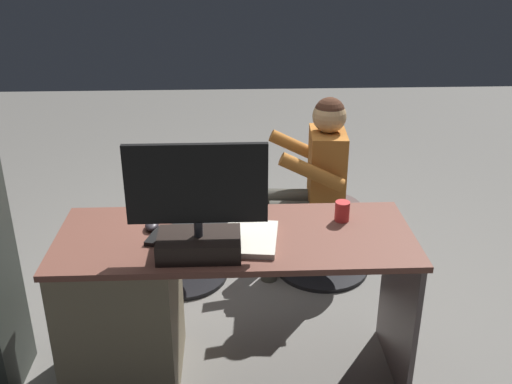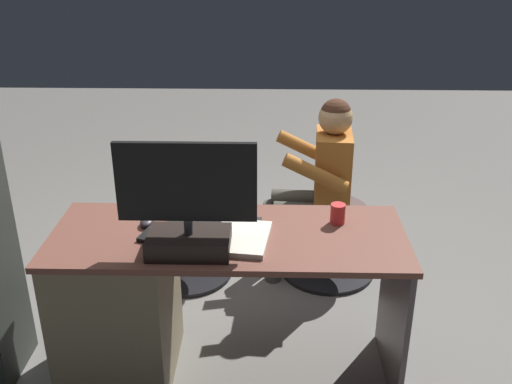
# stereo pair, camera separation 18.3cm
# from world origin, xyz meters

# --- Properties ---
(ground_plane) EXTENTS (10.00, 10.00, 0.00)m
(ground_plane) POSITION_xyz_m (0.00, 0.00, 0.00)
(ground_plane) COLOR slate
(desk) EXTENTS (1.54, 0.60, 0.74)m
(desk) POSITION_xyz_m (0.41, 0.44, 0.40)
(desk) COLOR brown
(desk) RESTS_ON ground_plane
(monitor) EXTENTS (0.55, 0.21, 0.47)m
(monitor) POSITION_xyz_m (0.15, 0.59, 0.90)
(monitor) COLOR black
(monitor) RESTS_ON desk
(keyboard) EXTENTS (0.42, 0.14, 0.02)m
(keyboard) POSITION_xyz_m (0.07, 0.38, 0.75)
(keyboard) COLOR #242526
(keyboard) RESTS_ON desk
(computer_mouse) EXTENTS (0.06, 0.10, 0.04)m
(computer_mouse) POSITION_xyz_m (0.36, 0.36, 0.76)
(computer_mouse) COLOR #2E282E
(computer_mouse) RESTS_ON desk
(cup) EXTENTS (0.07, 0.07, 0.09)m
(cup) POSITION_xyz_m (-0.48, 0.32, 0.79)
(cup) COLOR red
(cup) RESTS_ON desk
(tv_remote) EXTENTS (0.08, 0.16, 0.02)m
(tv_remote) POSITION_xyz_m (0.34, 0.45, 0.75)
(tv_remote) COLOR black
(tv_remote) RESTS_ON desk
(notebook_binder) EXTENTS (0.26, 0.32, 0.02)m
(notebook_binder) POSITION_xyz_m (-0.06, 0.49, 0.75)
(notebook_binder) COLOR silver
(notebook_binder) RESTS_ON desk
(office_chair_teddy) EXTENTS (0.54, 0.54, 0.43)m
(office_chair_teddy) POSITION_xyz_m (0.32, -0.42, 0.25)
(office_chair_teddy) COLOR black
(office_chair_teddy) RESTS_ON ground_plane
(teddy_bear) EXTENTS (0.26, 0.27, 0.38)m
(teddy_bear) POSITION_xyz_m (0.32, -0.43, 0.61)
(teddy_bear) COLOR #DCB583
(teddy_bear) RESTS_ON office_chair_teddy
(visitor_chair) EXTENTS (0.57, 0.57, 0.43)m
(visitor_chair) POSITION_xyz_m (-0.54, -0.48, 0.24)
(visitor_chair) COLOR black
(visitor_chair) RESTS_ON ground_plane
(person) EXTENTS (0.51, 0.50, 1.09)m
(person) POSITION_xyz_m (-0.46, -0.47, 0.65)
(person) COLOR #C2732D
(person) RESTS_ON ground_plane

